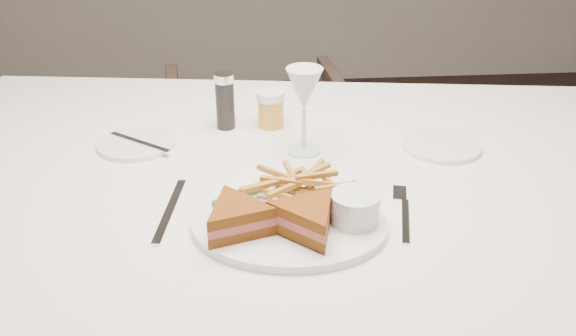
% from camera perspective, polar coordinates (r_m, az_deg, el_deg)
% --- Properties ---
extents(table, '(1.68, 1.23, 0.75)m').
position_cam_1_polar(table, '(1.41, -0.16, -14.39)').
color(table, white).
rests_on(table, ground).
extents(chair_far, '(0.66, 0.63, 0.63)m').
position_cam_1_polar(chair_far, '(2.27, -2.57, 1.51)').
color(chair_far, '#48352C').
rests_on(chair_far, ground).
extents(table_setting, '(0.78, 0.60, 0.18)m').
position_cam_1_polar(table_setting, '(1.12, 0.06, -0.83)').
color(table_setting, white).
rests_on(table_setting, table).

